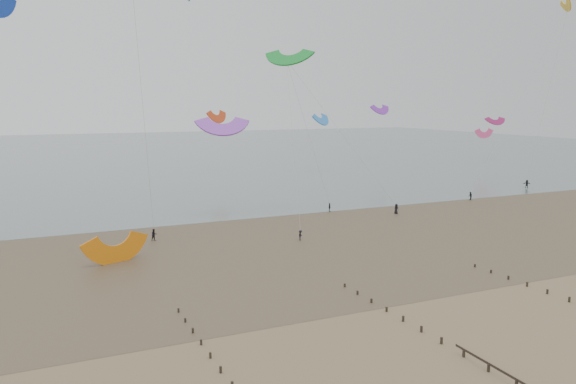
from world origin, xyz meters
The scene contains 5 objects.
ground centered at (0.00, 0.00, 0.00)m, with size 500.00×500.00×0.00m, color brown.
sea_and_shore centered at (-4.08, 34.40, 0.01)m, with size 500.00×665.00×0.03m.
kitesurfers centered at (38.73, 47.25, 0.87)m, with size 90.63×25.33×1.89m.
grounded_kite centered at (-17.04, 31.79, 0.00)m, with size 7.32×3.83×5.58m, color orange, non-canonical shape.
kites_airborne centered at (-5.60, 90.03, 23.10)m, with size 245.38×112.69×38.65m.
Camera 1 is at (-25.28, -38.20, 19.48)m, focal length 35.00 mm.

